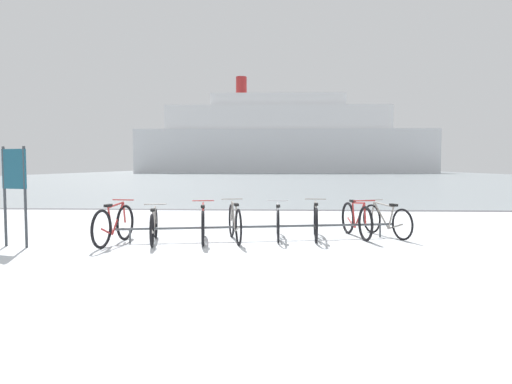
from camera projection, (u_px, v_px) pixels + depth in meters
The scene contains 12 objects.
ground at pixel (273, 177), 59.20m from camera, with size 80.00×132.00×0.08m.
bike_rack at pixel (260, 227), 9.24m from camera, with size 5.71×1.13×0.31m.
bicycle_0 at pixel (114, 225), 8.76m from camera, with size 0.46×1.69×0.85m.
bicycle_1 at pixel (154, 226), 8.94m from camera, with size 0.51×1.64×0.75m.
bicycle_2 at pixel (203, 224), 9.08m from camera, with size 0.47×1.76×0.81m.
bicycle_3 at pixel (235, 223), 9.12m from camera, with size 0.56×1.72×0.84m.
bicycle_4 at pixel (278, 222), 9.43m from camera, with size 0.46×1.70×0.78m.
bicycle_5 at pixel (316, 221), 9.40m from camera, with size 0.46×1.69×0.82m.
bicycle_6 at pixel (356, 220), 9.60m from camera, with size 0.52×1.71×0.83m.
bicycle_7 at pixel (386, 220), 9.71m from camera, with size 0.76×1.60×0.78m.
info_sign at pixel (14, 179), 8.42m from camera, with size 0.54×0.18×1.90m.
ferry_ship at pixel (282, 141), 91.01m from camera, with size 58.90×13.60×19.39m.
Camera 1 is at (0.75, -5.35, 1.55)m, focal length 31.42 mm.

